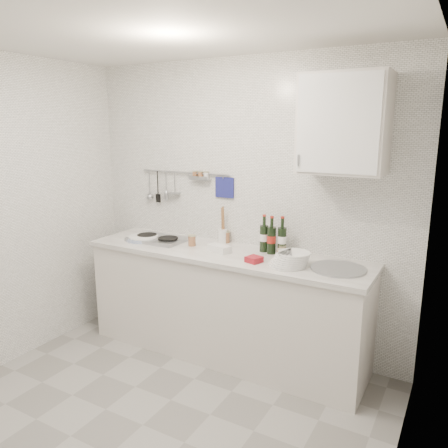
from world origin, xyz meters
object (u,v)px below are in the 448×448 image
object	(u,v)px
wall_cabinet	(344,124)
utensil_crock	(223,234)
wine_bottles	(272,235)
plate_stack_hob	(142,238)
plate_stack_sink	(290,259)

from	to	relation	value
wall_cabinet	utensil_crock	bearing A→B (deg)	173.98
wine_bottles	wall_cabinet	bearing A→B (deg)	-3.66
plate_stack_hob	plate_stack_sink	distance (m)	1.45
wall_cabinet	plate_stack_sink	distance (m)	1.04
plate_stack_sink	utensil_crock	distance (m)	0.83
wine_bottles	utensil_crock	distance (m)	0.52
plate_stack_hob	wine_bottles	world-z (taller)	wine_bottles
plate_stack_sink	wine_bottles	bearing A→B (deg)	135.81
wall_cabinet	plate_stack_sink	xyz separation A→B (m)	(-0.29, -0.21, -0.98)
wall_cabinet	wine_bottles	bearing A→B (deg)	176.34
wall_cabinet	wine_bottles	size ratio (longest dim) A/B	2.26
wine_bottles	plate_stack_hob	bearing A→B (deg)	-170.19
wall_cabinet	utensil_crock	xyz separation A→B (m)	(-1.05, 0.11, -0.95)
plate_stack_sink	wine_bottles	world-z (taller)	wine_bottles
plate_stack_hob	utensil_crock	size ratio (longest dim) A/B	0.85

